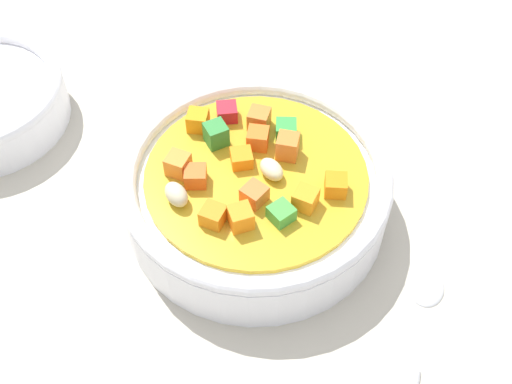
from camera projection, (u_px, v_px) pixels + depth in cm
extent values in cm
cube|color=#BAB2A0|center=(256.00, 220.00, 49.35)|extent=(140.00, 140.00, 2.00)
cylinder|color=white|center=(256.00, 195.00, 47.02)|extent=(18.85, 18.85, 3.92)
torus|color=white|center=(256.00, 175.00, 45.19)|extent=(18.94, 18.94, 1.22)
cylinder|color=gold|center=(256.00, 176.00, 45.32)|extent=(15.54, 15.54, 0.40)
cube|color=orange|center=(179.00, 161.00, 44.93)|extent=(1.88, 1.88, 1.51)
cube|color=orange|center=(241.00, 217.00, 41.99)|extent=(1.90, 1.90, 1.47)
cube|color=orange|center=(213.00, 215.00, 42.23)|extent=(1.89, 1.89, 1.24)
ellipsoid|color=beige|center=(176.00, 194.00, 43.19)|extent=(2.29, 2.43, 1.40)
cube|color=orange|center=(254.00, 119.00, 47.46)|extent=(1.76, 1.76, 1.46)
cube|color=green|center=(286.00, 130.00, 46.90)|extent=(1.49, 1.49, 1.26)
cube|color=orange|center=(288.00, 146.00, 45.59)|extent=(1.68, 1.68, 1.75)
cube|color=#E05C1F|center=(196.00, 176.00, 44.25)|extent=(1.55, 1.55, 1.25)
cube|color=red|center=(227.00, 112.00, 48.11)|extent=(1.68, 1.68, 1.13)
cube|color=orange|center=(305.00, 199.00, 43.00)|extent=(1.92, 1.92, 1.36)
cube|color=#2F8537|center=(216.00, 134.00, 46.36)|extent=(1.99, 1.99, 1.67)
cube|color=orange|center=(336.00, 185.00, 43.74)|extent=(1.50, 1.50, 1.28)
cube|color=orange|center=(198.00, 120.00, 47.38)|extent=(1.60, 1.60, 1.43)
ellipsoid|color=beige|center=(271.00, 171.00, 44.56)|extent=(2.28, 2.43, 1.17)
cube|color=orange|center=(249.00, 194.00, 43.33)|extent=(2.05, 2.05, 1.20)
cube|color=orange|center=(251.00, 138.00, 46.33)|extent=(1.60, 1.60, 1.38)
cube|color=green|center=(281.00, 213.00, 42.44)|extent=(2.06, 2.06, 1.06)
cube|color=orange|center=(242.00, 158.00, 45.39)|extent=(1.74, 1.74, 1.04)
ellipsoid|color=silver|center=(428.00, 285.00, 44.22)|extent=(3.03, 3.52, 0.83)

